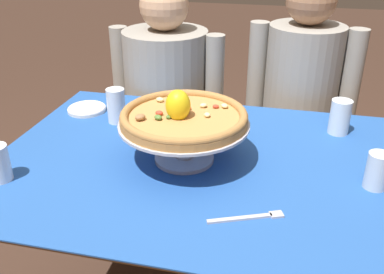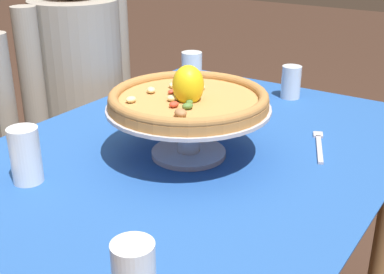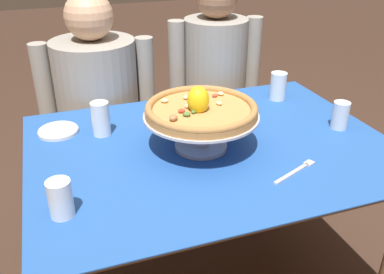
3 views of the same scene
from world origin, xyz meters
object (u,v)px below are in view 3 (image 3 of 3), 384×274
object	(u,v)px
dinner_fork	(297,171)
water_glass_side_right	(340,117)
pizza	(201,109)
water_glass_back_right	(278,88)
water_glass_front_left	(61,201)
pizza_stand	(201,124)
side_plate	(58,131)
diner_left	(100,121)
water_glass_back_left	(101,121)
diner_right	(214,105)

from	to	relation	value
dinner_fork	water_glass_side_right	bearing A→B (deg)	34.52
pizza	water_glass_side_right	xyz separation A→B (m)	(0.53, -0.03, -0.10)
water_glass_side_right	water_glass_back_right	xyz separation A→B (m)	(-0.07, 0.32, 0.01)
pizza	water_glass_front_left	world-z (taller)	pizza
pizza_stand	dinner_fork	distance (m)	0.34
water_glass_front_left	dinner_fork	xyz separation A→B (m)	(0.69, -0.02, -0.04)
water_glass_front_left	side_plate	world-z (taller)	water_glass_front_left
diner_left	water_glass_front_left	bearing A→B (deg)	-103.44
water_glass_back_left	diner_right	world-z (taller)	diner_right
water_glass_side_right	water_glass_back_right	size ratio (longest dim) A/B	0.87
water_glass_side_right	water_glass_back_left	distance (m)	0.87
water_glass_back_left	water_glass_side_right	bearing A→B (deg)	-15.96
water_glass_back_right	diner_left	xyz separation A→B (m)	(-0.71, 0.38, -0.21)
water_glass_back_right	water_glass_front_left	world-z (taller)	water_glass_back_right
pizza_stand	water_glass_back_right	size ratio (longest dim) A/B	3.25
water_glass_back_left	water_glass_front_left	xyz separation A→B (m)	(-0.17, -0.43, -0.01)
pizza	water_glass_back_right	bearing A→B (deg)	32.81
water_glass_back_right	water_glass_side_right	bearing A→B (deg)	-77.17
water_glass_front_left	water_glass_back_right	bearing A→B (deg)	29.19
pizza	dinner_fork	xyz separation A→B (m)	(0.23, -0.24, -0.14)
water_glass_front_left	dinner_fork	distance (m)	0.69
water_glass_back_left	diner_left	world-z (taller)	diner_left
water_glass_side_right	diner_right	distance (m)	0.78
dinner_fork	diner_left	size ratio (longest dim) A/B	0.16
pizza	water_glass_back_right	size ratio (longest dim) A/B	3.14
dinner_fork	diner_right	distance (m)	0.96
side_plate	diner_left	world-z (taller)	diner_left
water_glass_back_right	side_plate	size ratio (longest dim) A/B	0.82
pizza_stand	diner_left	world-z (taller)	diner_left
water_glass_side_right	dinner_fork	size ratio (longest dim) A/B	0.56
water_glass_front_left	side_plate	size ratio (longest dim) A/B	0.73
water_glass_back_left	water_glass_front_left	size ratio (longest dim) A/B	1.18
water_glass_back_left	side_plate	size ratio (longest dim) A/B	0.86
pizza_stand	dinner_fork	world-z (taller)	pizza_stand
water_glass_back_left	diner_left	xyz separation A→B (m)	(0.05, 0.46, -0.21)
pizza	water_glass_side_right	world-z (taller)	pizza
water_glass_front_left	diner_left	distance (m)	0.94
pizza_stand	diner_left	size ratio (longest dim) A/B	0.33
water_glass_side_right	pizza_stand	bearing A→B (deg)	177.18
side_plate	dinner_fork	xyz separation A→B (m)	(0.67, -0.51, -0.01)
water_glass_front_left	dinner_fork	world-z (taller)	water_glass_front_left
water_glass_back_right	side_plate	world-z (taller)	water_glass_back_right
water_glass_back_right	diner_left	world-z (taller)	diner_left
dinner_fork	diner_right	bearing A→B (deg)	83.17
water_glass_back_left	diner_right	size ratio (longest dim) A/B	0.10
pizza_stand	water_glass_side_right	size ratio (longest dim) A/B	3.73
pizza	diner_right	size ratio (longest dim) A/B	0.30
pizza	dinner_fork	distance (m)	0.36
water_glass_front_left	diner_left	size ratio (longest dim) A/B	0.09
water_glass_back_right	diner_right	size ratio (longest dim) A/B	0.10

